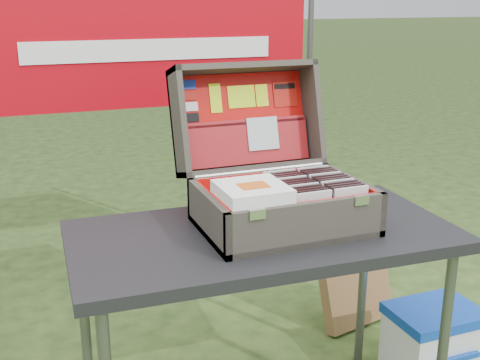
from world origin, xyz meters
name	(u,v)px	position (x,y,z in m)	size (l,w,h in m)	color
table	(262,336)	(0.09, -0.07, 0.40)	(1.27, 0.64, 0.79)	#262629
table_top	(263,236)	(0.09, -0.07, 0.77)	(1.27, 0.64, 0.04)	#262629
table_leg_fr	(443,346)	(0.66, -0.33, 0.38)	(0.04, 0.04, 0.75)	#59595B
table_leg_bl	(86,336)	(-0.49, 0.19, 0.38)	(0.04, 0.04, 0.75)	#59595B
table_leg_br	(363,283)	(0.66, 0.19, 0.38)	(0.04, 0.04, 0.75)	#59595B
suitcase	(277,151)	(0.16, -0.01, 1.05)	(0.55, 0.55, 0.50)	#4C463C
suitcase_base_bottom	(283,224)	(0.16, -0.07, 0.81)	(0.55, 0.39, 0.02)	#4C463C
suitcase_base_wall_front	(309,225)	(0.16, -0.25, 0.87)	(0.55, 0.02, 0.15)	#4C463C
suitcase_base_wall_back	(261,191)	(0.16, 0.12, 0.87)	(0.55, 0.02, 0.15)	#4C463C
suitcase_base_wall_left	(208,217)	(-0.11, -0.07, 0.87)	(0.02, 0.39, 0.15)	#4C463C
suitcase_base_wall_right	(352,198)	(0.42, -0.07, 0.87)	(0.02, 0.39, 0.15)	#4C463C
suitcase_liner_floor	(283,220)	(0.16, -0.07, 0.82)	(0.51, 0.35, 0.01)	red
suitcase_latch_left	(257,214)	(-0.02, -0.26, 0.93)	(0.05, 0.01, 0.03)	silver
suitcase_latch_right	(361,200)	(0.33, -0.26, 0.93)	(0.05, 0.01, 0.03)	silver
suitcase_hinge	(260,170)	(0.16, 0.13, 0.94)	(0.02, 0.02, 0.49)	silver
suitcase_lid_back	(242,120)	(0.16, 0.31, 1.09)	(0.55, 0.39, 0.02)	#4C463C
suitcase_lid_rim_far	(243,68)	(0.16, 0.30, 1.29)	(0.55, 0.02, 0.15)	#4C463C
suitcase_lid_rim_near	(253,168)	(0.16, 0.20, 0.93)	(0.55, 0.02, 0.15)	#4C463C
suitcase_lid_rim_left	(179,123)	(-0.11, 0.25, 1.11)	(0.02, 0.39, 0.15)	#4C463C
suitcase_lid_rim_right	(311,113)	(0.42, 0.25, 1.11)	(0.02, 0.39, 0.15)	#4C463C
suitcase_lid_liner	(243,119)	(0.16, 0.30, 1.10)	(0.50, 0.34, 0.01)	red
suitcase_liner_wall_front	(307,221)	(0.16, -0.24, 0.88)	(0.51, 0.01, 0.13)	red
suitcase_liner_wall_back	(263,189)	(0.16, 0.10, 0.88)	(0.51, 0.01, 0.13)	red
suitcase_liner_wall_left	(212,213)	(-0.09, -0.07, 0.88)	(0.01, 0.35, 0.13)	red
suitcase_liner_wall_right	(348,195)	(0.41, -0.07, 0.88)	(0.01, 0.35, 0.13)	red
suitcase_lid_pocket	(247,143)	(0.16, 0.25, 1.02)	(0.49, 0.16, 0.03)	maroon
suitcase_pocket_edge	(246,122)	(0.16, 0.27, 1.09)	(0.48, 0.02, 0.02)	maroon
suitcase_pocket_cd	(263,134)	(0.22, 0.25, 1.05)	(0.12, 0.12, 0.01)	silver
lid_sticker_cc_a	(189,85)	(-0.04, 0.33, 1.23)	(0.05, 0.03, 0.00)	#1933B2
lid_sticker_cc_b	(190,96)	(-0.04, 0.32, 1.19)	(0.05, 0.03, 0.00)	#B7150C
lid_sticker_cc_c	(191,107)	(-0.04, 0.31, 1.16)	(0.05, 0.03, 0.00)	white
lid_sticker_cc_d	(192,118)	(-0.04, 0.30, 1.12)	(0.05, 0.03, 0.00)	black
lid_card_neon_tall	(216,98)	(0.05, 0.31, 1.18)	(0.04, 0.11, 0.00)	#CBE916
lid_card_neon_main	(241,97)	(0.16, 0.31, 1.18)	(0.11, 0.08, 0.00)	#CBE916
lid_card_neon_small	(262,95)	(0.24, 0.31, 1.18)	(0.05, 0.08, 0.00)	#CBE916
lid_sticker_band	(285,94)	(0.34, 0.31, 1.18)	(0.10, 0.10, 0.00)	#B7150C
lid_sticker_band_bar	(284,86)	(0.34, 0.32, 1.21)	(0.09, 0.02, 0.00)	black
cd_left_0	(313,213)	(0.19, -0.22, 0.89)	(0.12, 0.01, 0.14)	silver
cd_left_1	(310,211)	(0.19, -0.20, 0.89)	(0.12, 0.01, 0.14)	black
cd_left_2	(307,209)	(0.19, -0.18, 0.89)	(0.12, 0.01, 0.14)	black
cd_left_3	(304,207)	(0.19, -0.15, 0.89)	(0.12, 0.01, 0.14)	black
cd_left_4	(301,205)	(0.19, -0.13, 0.89)	(0.12, 0.01, 0.14)	silver
cd_left_5	(298,203)	(0.19, -0.11, 0.89)	(0.12, 0.01, 0.14)	black
cd_left_6	(295,201)	(0.19, -0.09, 0.89)	(0.12, 0.01, 0.14)	black
cd_left_7	(292,199)	(0.19, -0.07, 0.89)	(0.12, 0.01, 0.14)	black
cd_left_8	(290,197)	(0.19, -0.05, 0.89)	(0.12, 0.01, 0.14)	silver
cd_left_9	(287,195)	(0.19, -0.02, 0.89)	(0.12, 0.01, 0.14)	black
cd_left_10	(284,193)	(0.19, 0.00, 0.89)	(0.12, 0.01, 0.14)	black
cd_left_11	(281,191)	(0.19, 0.02, 0.89)	(0.12, 0.01, 0.14)	black
cd_left_12	(279,190)	(0.19, 0.04, 0.89)	(0.12, 0.01, 0.14)	silver
cd_right_0	(350,208)	(0.32, -0.22, 0.89)	(0.12, 0.01, 0.14)	silver
cd_right_1	(347,206)	(0.32, -0.20, 0.89)	(0.12, 0.01, 0.14)	black
cd_right_2	(343,204)	(0.32, -0.18, 0.89)	(0.12, 0.01, 0.14)	black
cd_right_3	(340,202)	(0.32, -0.15, 0.89)	(0.12, 0.01, 0.14)	black
cd_right_4	(337,200)	(0.32, -0.13, 0.89)	(0.12, 0.01, 0.14)	silver
cd_right_5	(333,198)	(0.32, -0.11, 0.89)	(0.12, 0.01, 0.14)	black
cd_right_6	(330,196)	(0.32, -0.09, 0.89)	(0.12, 0.01, 0.14)	black
cd_right_7	(327,194)	(0.32, -0.07, 0.89)	(0.12, 0.01, 0.14)	black
cd_right_8	(324,192)	(0.32, -0.05, 0.89)	(0.12, 0.01, 0.14)	silver
cd_right_9	(321,191)	(0.32, -0.02, 0.89)	(0.12, 0.01, 0.14)	black
cd_right_10	(318,189)	(0.32, 0.00, 0.89)	(0.12, 0.01, 0.14)	black
cd_right_11	(315,187)	(0.32, 0.02, 0.89)	(0.12, 0.01, 0.14)	black
cd_right_12	(312,185)	(0.32, 0.04, 0.89)	(0.12, 0.01, 0.14)	silver
songbook_0	(252,196)	(0.02, -0.14, 0.94)	(0.21, 0.21, 0.01)	white
songbook_1	(252,195)	(0.02, -0.14, 0.95)	(0.21, 0.21, 0.01)	white
songbook_2	(252,193)	(0.02, -0.14, 0.95)	(0.21, 0.21, 0.01)	white
songbook_3	(252,192)	(0.02, -0.14, 0.96)	(0.21, 0.21, 0.01)	white
songbook_4	(252,190)	(0.02, -0.14, 0.96)	(0.21, 0.21, 0.01)	white
songbook_5	(252,189)	(0.02, -0.14, 0.97)	(0.21, 0.21, 0.01)	white
songbook_6	(252,187)	(0.02, -0.14, 0.97)	(0.21, 0.21, 0.01)	white
songbook_7	(252,186)	(0.02, -0.14, 0.98)	(0.21, 0.21, 0.01)	white
songbook_graphic	(253,185)	(0.02, -0.15, 0.98)	(0.09, 0.07, 0.00)	#D85919
cooler	(432,343)	(0.88, -0.02, 0.16)	(0.36, 0.27, 0.32)	white
cooler_body	(432,347)	(0.88, -0.02, 0.14)	(0.34, 0.26, 0.27)	white
cooler_lid	(436,314)	(0.88, -0.02, 0.30)	(0.36, 0.27, 0.04)	#1042B4
cooler_handle	(457,359)	(0.88, -0.17, 0.17)	(0.21, 0.02, 0.02)	#1042B4
cardboard_box	(355,282)	(0.82, 0.49, 0.21)	(0.40, 0.06, 0.42)	olive
banner_post_right	(307,128)	(0.85, 1.10, 0.85)	(0.03, 0.03, 1.70)	#59595B
banner	(152,50)	(0.00, 1.09, 1.30)	(1.60, 0.01, 0.55)	#A5030F
banner_text	(152,50)	(0.00, 1.08, 1.30)	(1.20, 0.00, 0.10)	white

